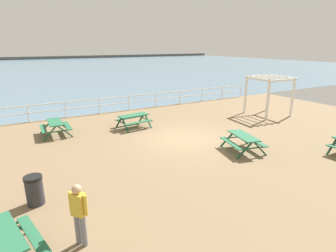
{
  "coord_description": "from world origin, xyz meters",
  "views": [
    {
      "loc": [
        -7.56,
        -11.61,
        4.82
      ],
      "look_at": [
        -0.89,
        0.13,
        0.8
      ],
      "focal_mm": 29.4,
      "sensor_mm": 36.0,
      "label": 1
    }
  ],
  "objects_px": {
    "picnic_table_far_right": "(3,241)",
    "litter_bin": "(34,190)",
    "picnic_table_near_right": "(134,118)",
    "lattice_pergola": "(269,87)",
    "picnic_table_mid_centre": "(55,125)",
    "picnic_table_near_left": "(243,139)",
    "visitor": "(79,211)"
  },
  "relations": [
    {
      "from": "picnic_table_far_right",
      "to": "litter_bin",
      "type": "height_order",
      "value": "litter_bin"
    },
    {
      "from": "picnic_table_near_right",
      "to": "picnic_table_far_right",
      "type": "xyz_separation_m",
      "value": [
        -6.74,
        -8.53,
        0.0
      ]
    },
    {
      "from": "picnic_table_near_right",
      "to": "lattice_pergola",
      "type": "distance_m",
      "value": 9.77
    },
    {
      "from": "lattice_pergola",
      "to": "picnic_table_near_right",
      "type": "bearing_deg",
      "value": 174.98
    },
    {
      "from": "picnic_table_mid_centre",
      "to": "lattice_pergola",
      "type": "distance_m",
      "value": 14.11
    },
    {
      "from": "picnic_table_far_right",
      "to": "litter_bin",
      "type": "bearing_deg",
      "value": -31.86
    },
    {
      "from": "picnic_table_mid_centre",
      "to": "litter_bin",
      "type": "distance_m",
      "value": 7.16
    },
    {
      "from": "picnic_table_near_left",
      "to": "picnic_table_far_right",
      "type": "bearing_deg",
      "value": 117.33
    },
    {
      "from": "picnic_table_mid_centre",
      "to": "lattice_pergola",
      "type": "xyz_separation_m",
      "value": [
        13.82,
        -2.51,
        1.41
      ]
    },
    {
      "from": "picnic_table_far_right",
      "to": "visitor",
      "type": "xyz_separation_m",
      "value": [
        1.65,
        -0.24,
        0.36
      ]
    },
    {
      "from": "picnic_table_near_left",
      "to": "picnic_table_near_right",
      "type": "height_order",
      "value": "same"
    },
    {
      "from": "picnic_table_near_right",
      "to": "lattice_pergola",
      "type": "xyz_separation_m",
      "value": [
        9.51,
        -1.74,
        1.41
      ]
    },
    {
      "from": "picnic_table_mid_centre",
      "to": "picnic_table_far_right",
      "type": "xyz_separation_m",
      "value": [
        -2.43,
        -9.3,
        0.0
      ]
    },
    {
      "from": "visitor",
      "to": "litter_bin",
      "type": "bearing_deg",
      "value": -110.25
    },
    {
      "from": "picnic_table_mid_centre",
      "to": "lattice_pergola",
      "type": "height_order",
      "value": "lattice_pergola"
    },
    {
      "from": "picnic_table_mid_centre",
      "to": "visitor",
      "type": "distance_m",
      "value": 9.58
    },
    {
      "from": "picnic_table_near_left",
      "to": "lattice_pergola",
      "type": "relative_size",
      "value": 0.76
    },
    {
      "from": "picnic_table_mid_centre",
      "to": "picnic_table_far_right",
      "type": "relative_size",
      "value": 0.88
    },
    {
      "from": "picnic_table_near_right",
      "to": "litter_bin",
      "type": "bearing_deg",
      "value": -140.38
    },
    {
      "from": "picnic_table_near_left",
      "to": "picnic_table_near_right",
      "type": "distance_m",
      "value": 6.77
    },
    {
      "from": "visitor",
      "to": "picnic_table_far_right",
      "type": "bearing_deg",
      "value": -46.5
    },
    {
      "from": "picnic_table_far_right",
      "to": "visitor",
      "type": "distance_m",
      "value": 1.71
    },
    {
      "from": "picnic_table_mid_centre",
      "to": "picnic_table_near_left",
      "type": "bearing_deg",
      "value": -131.94
    },
    {
      "from": "picnic_table_mid_centre",
      "to": "lattice_pergola",
      "type": "relative_size",
      "value": 0.66
    },
    {
      "from": "picnic_table_mid_centre",
      "to": "lattice_pergola",
      "type": "bearing_deg",
      "value": -98.88
    },
    {
      "from": "picnic_table_far_right",
      "to": "lattice_pergola",
      "type": "bearing_deg",
      "value": -79.67
    },
    {
      "from": "picnic_table_near_left",
      "to": "picnic_table_mid_centre",
      "type": "height_order",
      "value": "same"
    },
    {
      "from": "litter_bin",
      "to": "picnic_table_near_right",
      "type": "bearing_deg",
      "value": 46.38
    },
    {
      "from": "picnic_table_near_right",
      "to": "visitor",
      "type": "height_order",
      "value": "visitor"
    },
    {
      "from": "picnic_table_near_left",
      "to": "litter_bin",
      "type": "height_order",
      "value": "litter_bin"
    },
    {
      "from": "picnic_table_near_right",
      "to": "visitor",
      "type": "bearing_deg",
      "value": -126.87
    },
    {
      "from": "lattice_pergola",
      "to": "picnic_table_mid_centre",
      "type": "bearing_deg",
      "value": 175.07
    }
  ]
}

